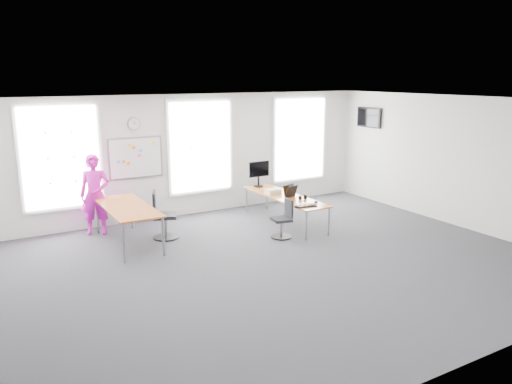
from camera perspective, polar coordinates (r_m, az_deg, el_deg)
floor at (r=9.43m, az=2.09°, el=-8.19°), size 10.00×10.00×0.00m
ceiling at (r=8.79m, az=2.26°, el=10.33°), size 10.00×10.00×0.00m
wall_back at (r=12.50m, az=-7.66°, el=4.17°), size 10.00×0.00×10.00m
wall_front at (r=6.12m, az=22.66°, el=-6.33°), size 10.00×0.00×10.00m
wall_right at (r=12.36m, az=22.23°, el=3.20°), size 0.00×10.00×10.00m
window_left at (r=11.65m, az=-21.41°, el=3.71°), size 1.60×0.06×2.20m
window_mid at (r=12.56m, az=-6.37°, el=5.17°), size 1.60×0.06×2.20m
window_right at (r=14.03m, az=4.97°, el=6.04°), size 1.60×0.06×2.20m
desk_right at (r=11.80m, az=3.29°, el=-0.63°), size 0.73×2.73×0.67m
desk_left at (r=10.62m, az=-14.49°, el=-1.94°), size 0.89×2.22×0.81m
chair_right at (r=10.81m, az=3.15°, el=-3.30°), size 0.45×0.45×0.84m
chair_left at (r=10.90m, az=-10.66°, el=-2.92°), size 0.61×0.61×1.04m
person at (r=11.46m, az=-17.91°, el=-0.29°), size 0.75×0.62×1.78m
whiteboard at (r=12.02m, az=-13.58°, el=3.80°), size 1.20×0.03×0.90m
wall_clock at (r=11.92m, az=-13.78°, el=7.60°), size 0.30×0.04×0.30m
tv at (r=14.24m, az=12.80°, el=8.31°), size 0.06×0.90×0.55m
keyboard at (r=10.86m, az=5.74°, el=-1.60°), size 0.49×0.29×0.02m
mouse at (r=11.20m, az=6.85°, el=-1.11°), size 0.09×0.13×0.04m
lens_cap at (r=11.34m, az=5.35°, el=-0.99°), size 0.08×0.08×0.01m
headphones at (r=11.45m, az=5.34°, el=-0.62°), size 0.18×0.10×0.11m
laptop_sleeve at (r=11.61m, az=3.93°, el=0.08°), size 0.37×0.28×0.29m
paper_stack at (r=11.95m, az=1.96°, el=0.07°), size 0.34×0.26×0.12m
monitor at (r=12.64m, az=0.32°, el=2.35°), size 0.59×0.24×0.65m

